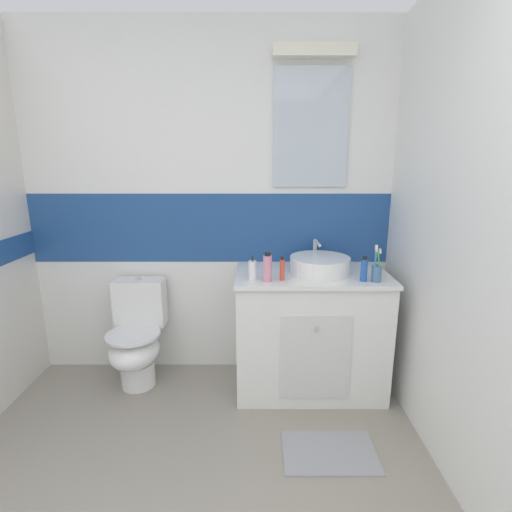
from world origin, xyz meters
TOP-DOWN VIEW (x-y plane):
  - ground_plane at (0.00, 1.20)m, footprint 3.20×3.48m
  - wall_back_tiled at (0.01, 2.45)m, footprint 3.20×0.20m
  - wall_right_plain at (1.35, 1.20)m, footprint 0.10×3.48m
  - vanity_cabinet at (0.71, 2.12)m, footprint 1.01×0.59m
  - sink_basin at (0.76, 2.11)m, footprint 0.40×0.44m
  - toilet at (-0.51, 2.15)m, footprint 0.37×0.50m
  - toothbrush_cup at (1.08, 1.91)m, footprint 0.06×0.06m
  - soap_dispenser at (0.31, 1.95)m, footprint 0.05×0.05m
  - shampoo_bottle_tall at (0.41, 1.92)m, footprint 0.05×0.05m
  - deodorant_spray_can at (1.01, 1.92)m, footprint 0.04×0.04m
  - toothpaste_tube_upright at (0.50, 1.94)m, footprint 0.03×0.03m
  - bath_mat at (0.74, 1.45)m, footprint 0.52×0.34m

SIDE VIEW (x-z plane):
  - ground_plane at x=0.00m, z-range -0.04..0.00m
  - bath_mat at x=0.74m, z-range 0.00..0.01m
  - toilet at x=-0.51m, z-range -0.03..0.73m
  - vanity_cabinet at x=0.71m, z-range 0.00..0.85m
  - sink_basin at x=0.76m, z-range 0.81..1.00m
  - soap_dispenser at x=0.31m, z-range 0.83..1.00m
  - toothbrush_cup at x=1.08m, z-range 0.80..1.03m
  - toothpaste_tube_upright at x=0.50m, z-range 0.85..1.00m
  - deodorant_spray_can at x=1.01m, z-range 0.85..1.00m
  - shampoo_bottle_tall at x=0.41m, z-range 0.85..1.03m
  - wall_right_plain at x=1.35m, z-range 0.00..2.50m
  - wall_back_tiled at x=0.01m, z-range 0.01..2.51m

